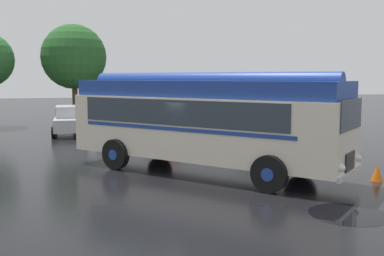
{
  "coord_description": "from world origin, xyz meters",
  "views": [
    {
      "loc": [
        -3.98,
        -15.21,
        3.33
      ],
      "look_at": [
        0.15,
        1.24,
        1.4
      ],
      "focal_mm": 42.0,
      "sensor_mm": 36.0,
      "label": 1
    }
  ],
  "objects_px": {
    "traffic_cone": "(377,173)",
    "car_mid_left": "(113,118)",
    "vintage_bus": "(203,119)",
    "car_far_right": "(204,116)",
    "car_near_left": "(70,120)",
    "car_mid_right": "(164,118)",
    "box_van": "(245,107)"
  },
  "relations": [
    {
      "from": "car_mid_left",
      "to": "box_van",
      "type": "distance_m",
      "value": 8.84
    },
    {
      "from": "car_mid_left",
      "to": "box_van",
      "type": "height_order",
      "value": "box_van"
    },
    {
      "from": "vintage_bus",
      "to": "box_van",
      "type": "distance_m",
      "value": 14.8
    },
    {
      "from": "car_mid_left",
      "to": "box_van",
      "type": "xyz_separation_m",
      "value": [
        8.77,
        0.93,
        0.52
      ]
    },
    {
      "from": "car_mid_left",
      "to": "car_far_right",
      "type": "xyz_separation_m",
      "value": [
        5.85,
        0.59,
        0.0
      ]
    },
    {
      "from": "car_near_left",
      "to": "vintage_bus",
      "type": "bearing_deg",
      "value": -68.41
    },
    {
      "from": "vintage_bus",
      "to": "car_far_right",
      "type": "relative_size",
      "value": 2.08
    },
    {
      "from": "car_near_left",
      "to": "box_van",
      "type": "relative_size",
      "value": 0.71
    },
    {
      "from": "car_mid_left",
      "to": "car_far_right",
      "type": "relative_size",
      "value": 1.0
    },
    {
      "from": "car_far_right",
      "to": "box_van",
      "type": "xyz_separation_m",
      "value": [
        2.92,
        0.33,
        0.52
      ]
    },
    {
      "from": "vintage_bus",
      "to": "car_far_right",
      "type": "height_order",
      "value": "vintage_bus"
    },
    {
      "from": "vintage_bus",
      "to": "car_mid_left",
      "type": "distance_m",
      "value": 12.57
    },
    {
      "from": "car_far_right",
      "to": "box_van",
      "type": "height_order",
      "value": "box_van"
    },
    {
      "from": "car_mid_right",
      "to": "traffic_cone",
      "type": "relative_size",
      "value": 7.93
    },
    {
      "from": "car_mid_right",
      "to": "traffic_cone",
      "type": "xyz_separation_m",
      "value": [
        4.23,
        -14.72,
        -0.57
      ]
    },
    {
      "from": "vintage_bus",
      "to": "car_mid_right",
      "type": "bearing_deg",
      "value": 85.89
    },
    {
      "from": "car_near_left",
      "to": "box_van",
      "type": "distance_m",
      "value": 11.37
    },
    {
      "from": "car_mid_left",
      "to": "traffic_cone",
      "type": "xyz_separation_m",
      "value": [
        7.3,
        -14.98,
        -0.57
      ]
    },
    {
      "from": "car_mid_right",
      "to": "traffic_cone",
      "type": "bearing_deg",
      "value": -73.99
    },
    {
      "from": "vintage_bus",
      "to": "car_mid_right",
      "type": "distance_m",
      "value": 12.15
    },
    {
      "from": "car_mid_left",
      "to": "car_far_right",
      "type": "height_order",
      "value": "same"
    },
    {
      "from": "car_near_left",
      "to": "car_mid_right",
      "type": "distance_m",
      "value": 5.57
    },
    {
      "from": "car_mid_right",
      "to": "traffic_cone",
      "type": "distance_m",
      "value": 15.33
    },
    {
      "from": "car_near_left",
      "to": "car_mid_right",
      "type": "relative_size",
      "value": 0.97
    },
    {
      "from": "car_near_left",
      "to": "car_far_right",
      "type": "xyz_separation_m",
      "value": [
        8.35,
        1.03,
        0.0
      ]
    },
    {
      "from": "traffic_cone",
      "to": "vintage_bus",
      "type": "bearing_deg",
      "value": 152.52
    },
    {
      "from": "car_far_right",
      "to": "vintage_bus",
      "type": "bearing_deg",
      "value": -105.77
    },
    {
      "from": "vintage_bus",
      "to": "box_van",
      "type": "bearing_deg",
      "value": 63.64
    },
    {
      "from": "car_far_right",
      "to": "car_mid_right",
      "type": "bearing_deg",
      "value": -163.02
    },
    {
      "from": "traffic_cone",
      "to": "car_mid_left",
      "type": "bearing_deg",
      "value": 115.97
    },
    {
      "from": "vintage_bus",
      "to": "car_mid_right",
      "type": "relative_size",
      "value": 2.09
    },
    {
      "from": "car_mid_left",
      "to": "car_mid_right",
      "type": "distance_m",
      "value": 3.08
    }
  ]
}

